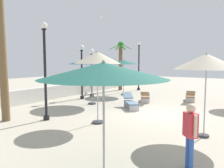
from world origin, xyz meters
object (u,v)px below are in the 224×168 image
palm_tree_2 (121,60)px  lamp_post_1 (139,63)px  lounge_chair_2 (190,96)px  patio_umbrella_1 (92,62)px  lamp_post_0 (82,65)px  patio_umbrella_3 (104,72)px  guest_0 (190,130)px  patio_umbrella_2 (97,58)px  lamp_post_3 (92,66)px  seagull_0 (101,17)px  patio_umbrella_4 (207,62)px  lounge_chair_0 (145,96)px  lamp_post_2 (45,66)px  palm_tree_0 (1,39)px  lounge_chair_1 (130,101)px  patio_umbrella_5 (124,62)px

palm_tree_2 → lamp_post_1: bearing=-61.8°
lounge_chair_2 → patio_umbrella_1: bearing=130.6°
lamp_post_0 → lounge_chair_2: size_ratio=1.98×
patio_umbrella_3 → guest_0: bearing=-44.1°
patio_umbrella_2 → lamp_post_0: 6.69m
lamp_post_3 → patio_umbrella_1: bearing=-142.4°
lamp_post_3 → seagull_0: (4.70, 2.44, 4.61)m
patio_umbrella_2 → seagull_0: bearing=34.5°
patio_umbrella_4 → lounge_chair_0: patio_umbrella_4 is taller
lamp_post_3 → lounge_chair_2: bearing=-74.5°
palm_tree_2 → lamp_post_2: size_ratio=1.02×
palm_tree_0 → lounge_chair_1: 7.38m
lamp_post_0 → guest_0: size_ratio=2.28×
patio_umbrella_1 → patio_umbrella_5: patio_umbrella_1 is taller
lamp_post_2 → lamp_post_0: bearing=24.0°
patio_umbrella_4 → patio_umbrella_1: bearing=68.2°
patio_umbrella_3 → palm_tree_0: (1.89, 6.76, 1.21)m
patio_umbrella_3 → lounge_chair_2: patio_umbrella_3 is taller
lamp_post_1 → seagull_0: 5.85m
patio_umbrella_3 → palm_tree_0: palm_tree_0 is taller
patio_umbrella_1 → palm_tree_0: (-5.45, 0.81, 1.03)m
lamp_post_2 → lounge_chair_1: bearing=-24.1°
patio_umbrella_2 → lounge_chair_0: patio_umbrella_2 is taller
patio_umbrella_5 → lounge_chair_2: (-0.17, -5.28, -2.21)m
patio_umbrella_4 → guest_0: 3.32m
patio_umbrella_4 → patio_umbrella_5: (7.38, 7.53, -0.08)m
lounge_chair_0 → guest_0: guest_0 is taller
seagull_0 → patio_umbrella_1: bearing=-148.9°
patio_umbrella_5 → lounge_chair_1: patio_umbrella_5 is taller
patio_umbrella_1 → lounge_chair_0: (2.43, -2.58, -2.27)m
palm_tree_0 → palm_tree_2: palm_tree_0 is taller
lounge_chair_2 → lamp_post_3: bearing=105.5°
patio_umbrella_2 → lamp_post_2: 2.50m
patio_umbrella_1 → patio_umbrella_4: (-2.91, -7.27, 0.01)m
lamp_post_1 → lounge_chair_2: lamp_post_1 is taller
patio_umbrella_3 → lounge_chair_0: patio_umbrella_3 is taller
palm_tree_2 → seagull_0: seagull_0 is taller
patio_umbrella_5 → lamp_post_3: (-2.07, 1.60, -0.25)m
lamp_post_0 → seagull_0: 7.87m
lounge_chair_0 → seagull_0: seagull_0 is taller
patio_umbrella_1 → patio_umbrella_2: bearing=-139.4°
patio_umbrella_3 → guest_0: (1.57, -1.52, -1.47)m
lamp_post_1 → lounge_chair_1: (-7.80, -3.25, -2.11)m
lounge_chair_1 → lounge_chair_2: lounge_chair_2 is taller
patio_umbrella_1 → lounge_chair_0: bearing=-46.7°
patio_umbrella_3 → lamp_post_2: bearing=60.2°
lounge_chair_1 → palm_tree_2: bearing=34.2°
patio_umbrella_1 → palm_tree_2: size_ratio=0.66×
palm_tree_0 → lounge_chair_1: size_ratio=3.57×
patio_umbrella_4 → palm_tree_2: palm_tree_2 is taller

